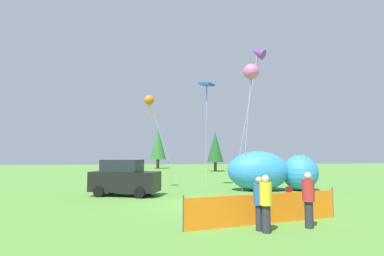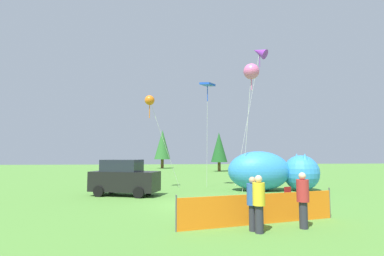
{
  "view_description": "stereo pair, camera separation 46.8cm",
  "coord_description": "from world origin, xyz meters",
  "px_view_note": "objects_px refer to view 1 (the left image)",
  "views": [
    {
      "loc": [
        -2.66,
        -15.11,
        2.53
      ],
      "look_at": [
        -0.08,
        4.91,
        4.3
      ],
      "focal_mm": 28.0,
      "sensor_mm": 36.0,
      "label": 1
    },
    {
      "loc": [
        -2.2,
        -15.17,
        2.53
      ],
      "look_at": [
        -0.08,
        4.91,
        4.3
      ],
      "focal_mm": 28.0,
      "sensor_mm": 36.0,
      "label": 2
    }
  ],
  "objects_px": {
    "kite_pink_octopus": "(251,72)",
    "kite_purple_delta": "(258,53)",
    "folding_chair": "(291,194)",
    "inflatable_cat": "(270,172)",
    "spectator_in_yellow_shirt": "(266,201)",
    "spectator_in_red_shirt": "(259,201)",
    "kite_blue_box": "(207,86)",
    "spectator_in_white_shirt": "(308,197)",
    "parked_car": "(124,178)",
    "kite_orange_flower": "(149,101)"
  },
  "relations": [
    {
      "from": "kite_pink_octopus",
      "to": "kite_purple_delta",
      "type": "height_order",
      "value": "kite_purple_delta"
    },
    {
      "from": "folding_chair",
      "to": "inflatable_cat",
      "type": "bearing_deg",
      "value": 145.18
    },
    {
      "from": "inflatable_cat",
      "to": "spectator_in_yellow_shirt",
      "type": "distance_m",
      "value": 11.63
    },
    {
      "from": "spectator_in_red_shirt",
      "to": "kite_purple_delta",
      "type": "height_order",
      "value": "kite_purple_delta"
    },
    {
      "from": "kite_pink_octopus",
      "to": "kite_blue_box",
      "type": "bearing_deg",
      "value": 134.15
    },
    {
      "from": "spectator_in_yellow_shirt",
      "to": "kite_pink_octopus",
      "type": "height_order",
      "value": "kite_pink_octopus"
    },
    {
      "from": "spectator_in_yellow_shirt",
      "to": "inflatable_cat",
      "type": "bearing_deg",
      "value": 67.37
    },
    {
      "from": "inflatable_cat",
      "to": "spectator_in_red_shirt",
      "type": "height_order",
      "value": "inflatable_cat"
    },
    {
      "from": "folding_chair",
      "to": "spectator_in_yellow_shirt",
      "type": "relative_size",
      "value": 0.46
    },
    {
      "from": "folding_chair",
      "to": "spectator_in_white_shirt",
      "type": "xyz_separation_m",
      "value": [
        -1.71,
        -4.93,
        0.55
      ]
    },
    {
      "from": "spectator_in_yellow_shirt",
      "to": "kite_blue_box",
      "type": "xyz_separation_m",
      "value": [
        0.34,
        12.69,
        6.7
      ]
    },
    {
      "from": "spectator_in_yellow_shirt",
      "to": "kite_pink_octopus",
      "type": "xyz_separation_m",
      "value": [
        2.97,
        9.99,
        7.16
      ]
    },
    {
      "from": "spectator_in_yellow_shirt",
      "to": "spectator_in_white_shirt",
      "type": "distance_m",
      "value": 1.75
    },
    {
      "from": "parked_car",
      "to": "inflatable_cat",
      "type": "relative_size",
      "value": 0.69
    },
    {
      "from": "spectator_in_yellow_shirt",
      "to": "spectator_in_white_shirt",
      "type": "height_order",
      "value": "spectator_in_white_shirt"
    },
    {
      "from": "kite_pink_octopus",
      "to": "spectator_in_white_shirt",
      "type": "bearing_deg",
      "value": -97.56
    },
    {
      "from": "folding_chair",
      "to": "spectator_in_yellow_shirt",
      "type": "bearing_deg",
      "value": -56.2
    },
    {
      "from": "folding_chair",
      "to": "kite_pink_octopus",
      "type": "xyz_separation_m",
      "value": [
        -0.44,
        4.65,
        7.68
      ]
    },
    {
      "from": "kite_orange_flower",
      "to": "folding_chair",
      "type": "bearing_deg",
      "value": -42.09
    },
    {
      "from": "kite_pink_octopus",
      "to": "kite_purple_delta",
      "type": "distance_m",
      "value": 6.73
    },
    {
      "from": "inflatable_cat",
      "to": "kite_orange_flower",
      "type": "bearing_deg",
      "value": 177.42
    },
    {
      "from": "parked_car",
      "to": "inflatable_cat",
      "type": "bearing_deg",
      "value": 26.92
    },
    {
      "from": "spectator_in_red_shirt",
      "to": "kite_purple_delta",
      "type": "xyz_separation_m",
      "value": [
        5.53,
        15.04,
        10.48
      ]
    },
    {
      "from": "kite_blue_box",
      "to": "kite_purple_delta",
      "type": "xyz_separation_m",
      "value": [
        5.07,
        2.64,
        3.74
      ]
    },
    {
      "from": "kite_blue_box",
      "to": "spectator_in_yellow_shirt",
      "type": "bearing_deg",
      "value": -91.55
    },
    {
      "from": "kite_pink_octopus",
      "to": "kite_blue_box",
      "type": "height_order",
      "value": "kite_pink_octopus"
    },
    {
      "from": "spectator_in_white_shirt",
      "to": "kite_purple_delta",
      "type": "height_order",
      "value": "kite_purple_delta"
    },
    {
      "from": "spectator_in_yellow_shirt",
      "to": "kite_orange_flower",
      "type": "bearing_deg",
      "value": 108.34
    },
    {
      "from": "inflatable_cat",
      "to": "kite_orange_flower",
      "type": "distance_m",
      "value": 9.97
    },
    {
      "from": "kite_pink_octopus",
      "to": "spectator_in_red_shirt",
      "type": "bearing_deg",
      "value": -107.65
    },
    {
      "from": "spectator_in_red_shirt",
      "to": "spectator_in_yellow_shirt",
      "type": "xyz_separation_m",
      "value": [
        0.12,
        -0.29,
        0.04
      ]
    },
    {
      "from": "inflatable_cat",
      "to": "kite_blue_box",
      "type": "bearing_deg",
      "value": 160.71
    },
    {
      "from": "kite_blue_box",
      "to": "kite_pink_octopus",
      "type": "bearing_deg",
      "value": -45.85
    },
    {
      "from": "kite_pink_octopus",
      "to": "kite_purple_delta",
      "type": "xyz_separation_m",
      "value": [
        2.45,
        5.35,
        3.27
      ]
    },
    {
      "from": "spectator_in_white_shirt",
      "to": "kite_orange_flower",
      "type": "height_order",
      "value": "kite_orange_flower"
    },
    {
      "from": "folding_chair",
      "to": "kite_pink_octopus",
      "type": "distance_m",
      "value": 8.98
    },
    {
      "from": "kite_orange_flower",
      "to": "inflatable_cat",
      "type": "bearing_deg",
      "value": -8.68
    },
    {
      "from": "spectator_in_red_shirt",
      "to": "kite_purple_delta",
      "type": "distance_m",
      "value": 19.15
    },
    {
      "from": "folding_chair",
      "to": "inflatable_cat",
      "type": "distance_m",
      "value": 5.55
    },
    {
      "from": "kite_purple_delta",
      "to": "kite_blue_box",
      "type": "bearing_deg",
      "value": -152.47
    },
    {
      "from": "parked_car",
      "to": "kite_purple_delta",
      "type": "relative_size",
      "value": 0.36
    },
    {
      "from": "kite_blue_box",
      "to": "folding_chair",
      "type": "bearing_deg",
      "value": -67.36
    },
    {
      "from": "kite_blue_box",
      "to": "kite_purple_delta",
      "type": "height_order",
      "value": "kite_purple_delta"
    },
    {
      "from": "parked_car",
      "to": "kite_purple_delta",
      "type": "height_order",
      "value": "kite_purple_delta"
    },
    {
      "from": "kite_purple_delta",
      "to": "spectator_in_red_shirt",
      "type": "bearing_deg",
      "value": -110.2
    },
    {
      "from": "inflatable_cat",
      "to": "folding_chair",
      "type": "bearing_deg",
      "value": -95.07
    },
    {
      "from": "parked_car",
      "to": "spectator_in_red_shirt",
      "type": "bearing_deg",
      "value": -40.79
    },
    {
      "from": "spectator_in_yellow_shirt",
      "to": "kite_pink_octopus",
      "type": "bearing_deg",
      "value": 73.44
    },
    {
      "from": "spectator_in_white_shirt",
      "to": "inflatable_cat",
      "type": "bearing_deg",
      "value": 74.94
    },
    {
      "from": "inflatable_cat",
      "to": "kite_pink_octopus",
      "type": "bearing_deg",
      "value": -147.6
    }
  ]
}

